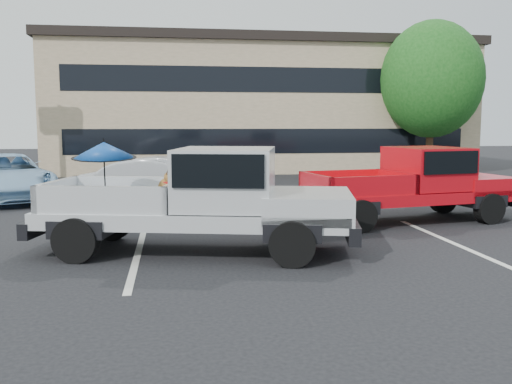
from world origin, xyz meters
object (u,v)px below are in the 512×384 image
Objects in this scene: red_pickup at (421,181)px; silver_sedan at (169,186)px; silver_pickup at (213,195)px; tree_right at (432,79)px; blue_suv at (6,177)px; tree_back at (320,86)px.

silver_sedan is at bearing 151.67° from red_pickup.
silver_pickup reaches higher than red_pickup.
tree_right is at bearing -31.27° from silver_sedan.
silver_sedan is 0.87× the size of blue_suv.
tree_right reaches higher than blue_suv.
silver_pickup is (-10.66, -14.08, -3.16)m from tree_right.
tree_back is 19.78m from blue_suv.
tree_back is (-3.00, 8.00, 0.20)m from tree_right.
silver_pickup is (-7.66, -22.08, -3.36)m from tree_back.
blue_suv is at bearing 74.37° from silver_sedan.
tree_back is 1.64× the size of silver_sedan.
tree_right is 1.23× the size of red_pickup.
blue_suv is (-5.69, 7.96, -0.36)m from silver_pickup.
red_pickup is (5.11, 2.64, -0.10)m from silver_pickup.
blue_suv is at bearing 138.48° from silver_pickup.
red_pickup reaches higher than silver_sedan.
tree_back reaches higher than silver_sedan.
silver_pickup is 1.20× the size of blue_suv.
silver_pickup is 5.76m from red_pickup.
silver_pickup is at bearing -109.14° from tree_back.
tree_right reaches higher than silver_pickup.
tree_back is 1.19× the size of silver_pickup.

